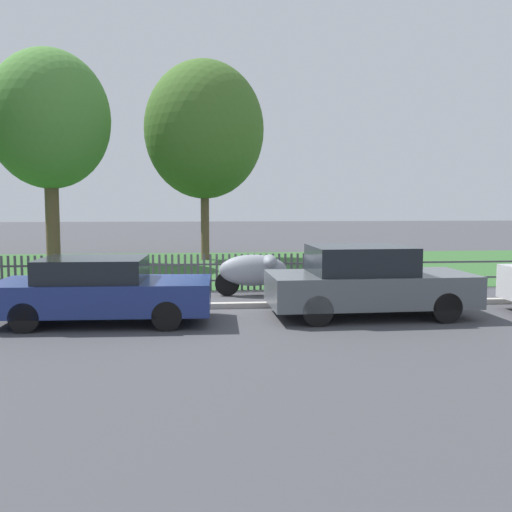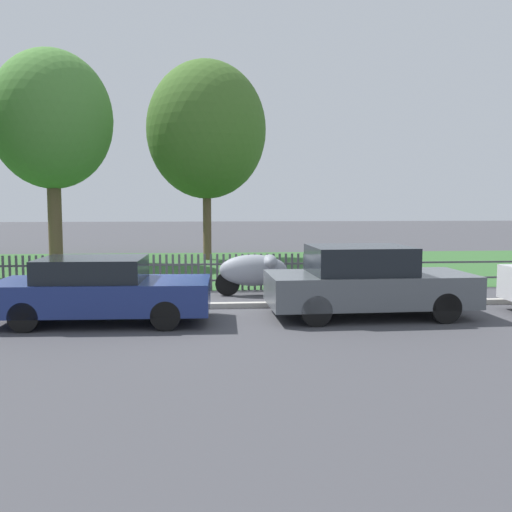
{
  "view_description": "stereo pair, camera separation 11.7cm",
  "coord_description": "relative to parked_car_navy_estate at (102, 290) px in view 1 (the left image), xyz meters",
  "views": [
    {
      "loc": [
        0.75,
        -12.62,
        2.37
      ],
      "look_at": [
        2.0,
        0.93,
        1.1
      ],
      "focal_mm": 40.0,
      "sensor_mm": 36.0,
      "label": 1
    },
    {
      "loc": [
        0.86,
        -12.63,
        2.37
      ],
      "look_at": [
        2.0,
        0.93,
        1.1
      ],
      "focal_mm": 40.0,
      "sensor_mm": 36.0,
      "label": 2
    }
  ],
  "objects": [
    {
      "name": "ground_plane",
      "position": [
        1.26,
        1.24,
        -0.66
      ],
      "size": [
        120.0,
        120.0,
        0.0
      ],
      "primitive_type": "plane",
      "color": "#424247"
    },
    {
      "name": "parked_car_navy_estate",
      "position": [
        0.0,
        0.0,
        0.0
      ],
      "size": [
        4.22,
        1.89,
        1.3
      ],
      "rotation": [
        0.0,
        0.0,
        -0.03
      ],
      "color": "navy",
      "rests_on": "ground"
    },
    {
      "name": "tree_mid_park",
      "position": [
        -3.69,
        10.9,
        4.79
      ],
      "size": [
        4.51,
        4.51,
        8.08
      ],
      "color": "brown",
      "rests_on": "ground"
    },
    {
      "name": "park_fence",
      "position": [
        1.26,
        3.93,
        -0.16
      ],
      "size": [
        42.7,
        0.05,
        1.0
      ],
      "color": "#4C4C51",
      "rests_on": "ground"
    },
    {
      "name": "covered_motorcycle",
      "position": [
        3.31,
        3.04,
        -0.01
      ],
      "size": [
        1.95,
        0.79,
        1.06
      ],
      "rotation": [
        0.0,
        0.0,
        -0.04
      ],
      "color": "black",
      "rests_on": "ground"
    },
    {
      "name": "tree_far_left",
      "position": [
        2.08,
        12.42,
        4.68
      ],
      "size": [
        4.88,
        4.88,
        8.16
      ],
      "color": "brown",
      "rests_on": "ground"
    },
    {
      "name": "kerb_stone",
      "position": [
        1.26,
        1.34,
        -0.6
      ],
      "size": [
        42.7,
        0.2,
        0.12
      ],
      "primitive_type": "cube",
      "color": "#B2ADA3",
      "rests_on": "ground"
    },
    {
      "name": "parked_car_red_compact",
      "position": [
        5.4,
        0.15,
        0.08
      ],
      "size": [
        4.25,
        1.98,
        1.48
      ],
      "rotation": [
        0.0,
        0.0,
        0.03
      ],
      "color": "#51565B",
      "rests_on": "ground"
    },
    {
      "name": "grass_strip",
      "position": [
        1.26,
        9.76,
        -0.66
      ],
      "size": [
        42.7,
        11.69,
        0.01
      ],
      "primitive_type": "cube",
      "color": "#33602D",
      "rests_on": "ground"
    }
  ]
}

